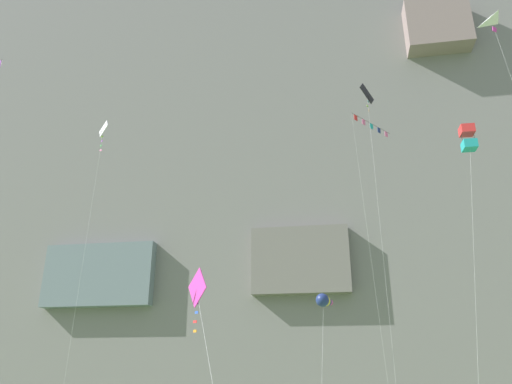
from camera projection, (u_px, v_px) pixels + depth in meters
cliff_face at (301, 147)px, 81.46m from camera, size 180.00×25.09×79.29m
kite_box_mid_center at (468, 138)px, 37.75m from camera, size 3.27×1.90×22.00m
kite_delta_front_field at (501, 35)px, 44.07m from camera, size 1.98×4.95×33.56m
kite_diamond_upper_right at (367, 98)px, 51.66m from camera, size 1.62×5.73×33.31m
kite_banner_high_center at (372, 134)px, 53.07m from camera, size 4.52×5.92×29.85m
kite_diamond_near_cliff at (198, 290)px, 23.95m from camera, size 3.73×6.12×8.72m
kite_diamond_high_right at (103, 134)px, 48.08m from camera, size 1.78×2.96×27.89m
kite_windsock_low_right at (325, 301)px, 38.17m from camera, size 1.41×9.75×9.59m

